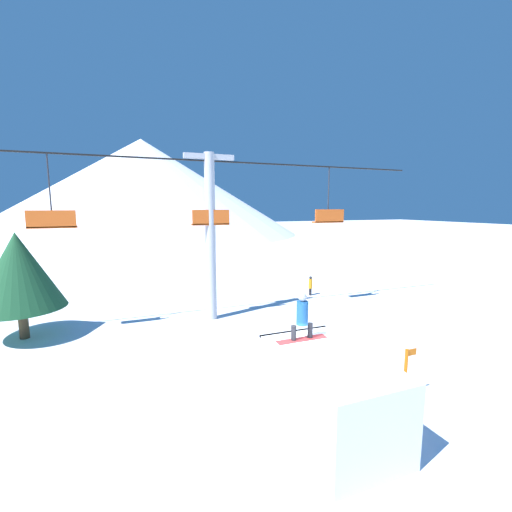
{
  "coord_description": "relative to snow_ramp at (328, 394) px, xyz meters",
  "views": [
    {
      "loc": [
        -4.54,
        -7.06,
        5.57
      ],
      "look_at": [
        0.02,
        4.48,
        3.78
      ],
      "focal_mm": 24.0,
      "sensor_mm": 36.0,
      "label": 1
    }
  ],
  "objects": [
    {
      "name": "chairlift",
      "position": [
        -0.53,
        9.54,
        3.63
      ],
      "size": [
        23.47,
        0.5,
        8.11
      ],
      "color": "#B2B2B7",
      "rests_on": "ground_plane"
    },
    {
      "name": "trail_marker",
      "position": [
        2.95,
        0.44,
        -0.18
      ],
      "size": [
        0.41,
        0.1,
        1.5
      ],
      "color": "orange",
      "rests_on": "ground_plane"
    },
    {
      "name": "snow_ramp",
      "position": [
        0.0,
        0.0,
        0.0
      ],
      "size": [
        2.16,
        3.75,
        1.98
      ],
      "color": "white",
      "rests_on": "ground_plane"
    },
    {
      "name": "mountain_ridge",
      "position": [
        -0.02,
        67.94,
        8.53
      ],
      "size": [
        62.5,
        62.5,
        19.03
      ],
      "color": "silver",
      "rests_on": "ground_plane"
    },
    {
      "name": "snowboarder",
      "position": [
        -0.13,
        1.13,
        1.63
      ],
      "size": [
        1.45,
        0.31,
        1.3
      ],
      "color": "#B22D2D",
      "rests_on": "snow_ramp"
    },
    {
      "name": "pine_tree_near",
      "position": [
        -8.63,
        9.96,
        1.93
      ],
      "size": [
        3.48,
        3.48,
        4.55
      ],
      "color": "#4C3823",
      "rests_on": "ground_plane"
    },
    {
      "name": "ground_plane",
      "position": [
        -0.02,
        0.39,
        -0.99
      ],
      "size": [
        220.0,
        220.0,
        0.0
      ],
      "primitive_type": "plane",
      "color": "white"
    },
    {
      "name": "distant_skier",
      "position": [
        6.4,
        11.72,
        -0.32
      ],
      "size": [
        0.24,
        0.24,
        1.23
      ],
      "color": "black",
      "rests_on": "ground_plane"
    }
  ]
}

